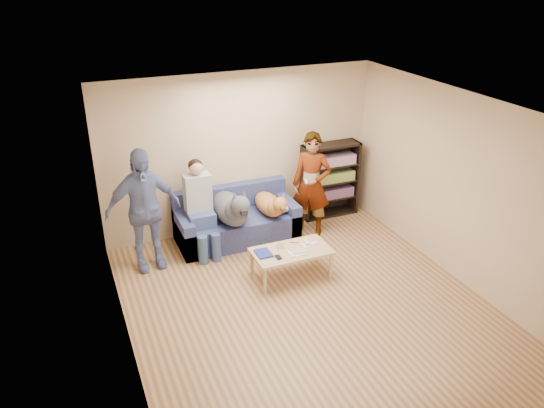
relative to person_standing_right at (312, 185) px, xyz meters
name	(u,v)px	position (x,y,z in m)	size (l,w,h in m)	color
ground	(307,305)	(-0.95, -1.83, -0.85)	(5.00, 5.00, 0.00)	brown
ceiling	(314,111)	(-0.95, -1.83, 1.75)	(5.00, 5.00, 0.00)	white
wall_back	(241,153)	(-0.95, 0.67, 0.45)	(4.50, 4.50, 0.00)	tan
wall_front	(448,342)	(-0.95, -4.33, 0.45)	(4.50, 4.50, 0.00)	tan
wall_left	(120,253)	(-3.20, -1.83, 0.45)	(5.00, 5.00, 0.00)	tan
wall_right	(459,188)	(1.30, -1.83, 0.45)	(5.00, 5.00, 0.00)	tan
blanket	(279,206)	(-0.51, 0.12, -0.34)	(0.48, 0.40, 0.16)	#B0B0B5
person_standing_right	(312,185)	(0.00, 0.00, 0.00)	(0.62, 0.41, 1.70)	gray
person_standing_left	(143,210)	(-2.66, -0.04, 0.06)	(1.07, 0.44, 1.82)	#7A8DC3
held_controller	(306,182)	(-0.20, -0.20, 0.16)	(0.04, 0.12, 0.03)	silver
notebook_blue	(263,253)	(-1.25, -1.05, -0.42)	(0.20, 0.26, 0.03)	navy
papers	(298,252)	(-0.80, -1.20, -0.42)	(0.26, 0.20, 0.01)	silver
magazine	(299,250)	(-0.77, -1.18, -0.41)	(0.22, 0.17, 0.01)	#ACA58A
camera_silver	(280,246)	(-0.97, -0.98, -0.41)	(0.11, 0.06, 0.05)	silver
controller_a	(306,242)	(-0.57, -1.00, -0.42)	(0.04, 0.13, 0.03)	white
controller_b	(314,244)	(-0.49, -1.08, -0.42)	(0.09, 0.06, 0.03)	white
headphone_cup_a	(305,247)	(-0.65, -1.12, -0.42)	(0.07, 0.07, 0.02)	white
headphone_cup_b	(302,245)	(-0.65, -1.04, -0.42)	(0.07, 0.07, 0.02)	silver
pen_orange	(295,256)	(-0.87, -1.26, -0.43)	(0.01, 0.01, 0.14)	#C74C1C
pen_black	(294,242)	(-0.73, -0.92, -0.43)	(0.01, 0.01, 0.14)	black
wallet	(278,257)	(-1.10, -1.22, -0.42)	(0.07, 0.12, 0.01)	black
sofa	(236,223)	(-1.20, 0.26, -0.57)	(1.90, 0.85, 0.82)	#515B93
person_seated	(200,204)	(-1.80, 0.14, -0.08)	(0.40, 0.73, 1.47)	#425C91
dog_gray	(232,208)	(-1.34, 0.01, -0.18)	(0.48, 1.28, 0.69)	#52565D
dog_tan	(271,205)	(-0.69, 0.04, -0.24)	(0.36, 1.14, 0.52)	gold
coffee_table	(291,253)	(-0.85, -1.10, -0.48)	(1.10, 0.60, 0.42)	#D4B983
bookshelf	(330,178)	(0.60, 0.50, -0.17)	(1.00, 0.34, 1.30)	black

